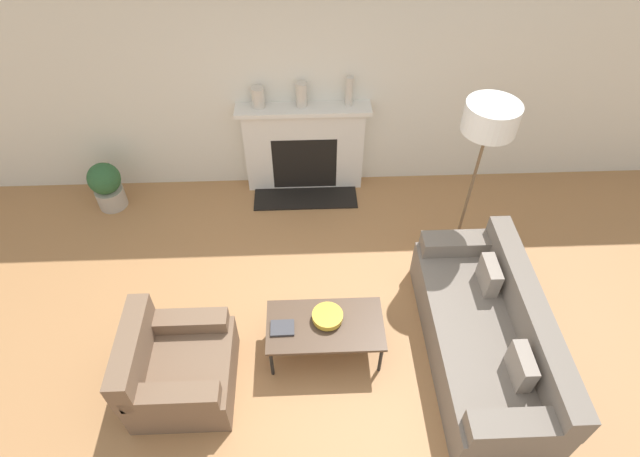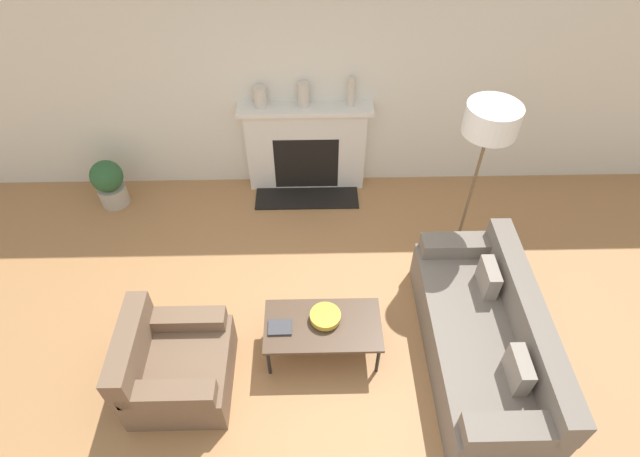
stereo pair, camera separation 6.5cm
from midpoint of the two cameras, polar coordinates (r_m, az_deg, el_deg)
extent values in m
plane|color=#A87547|center=(4.78, -0.74, -14.79)|extent=(18.00, 18.00, 0.00)
cube|color=silver|center=(5.67, -1.23, 17.22)|extent=(18.00, 0.06, 2.90)
cube|color=silver|center=(6.05, -1.29, 9.07)|extent=(1.40, 0.20, 1.09)
cube|color=black|center=(6.07, -1.26, 7.45)|extent=(0.77, 0.04, 0.71)
cube|color=black|center=(6.17, -1.19, 3.53)|extent=(1.26, 0.40, 0.02)
cube|color=silver|center=(5.70, -1.38, 13.49)|extent=(1.52, 0.28, 0.05)
cube|color=slate|center=(4.83, 17.92, -12.35)|extent=(0.87, 2.04, 0.45)
cube|color=slate|center=(4.64, 23.10, -9.35)|extent=(0.20, 2.04, 0.34)
cube|color=slate|center=(5.11, 16.28, -1.85)|extent=(0.80, 0.22, 0.17)
cube|color=slate|center=(4.19, 22.05, -20.59)|extent=(0.80, 0.22, 0.17)
cube|color=gray|center=(4.84, 19.06, -5.32)|extent=(0.12, 0.32, 0.28)
cube|color=gray|center=(4.36, 22.16, -14.71)|extent=(0.12, 0.32, 0.28)
cube|color=brown|center=(4.64, -15.10, -15.45)|extent=(0.84, 0.87, 0.41)
cube|color=brown|center=(4.41, -20.47, -12.69)|extent=(0.18, 0.87, 0.37)
cube|color=brown|center=(4.25, -16.63, -17.69)|extent=(0.76, 0.18, 0.14)
cube|color=brown|center=(4.58, -15.06, -9.99)|extent=(0.76, 0.18, 0.14)
cube|color=#4C3828|center=(4.51, 0.74, -11.02)|extent=(1.04, 0.56, 0.03)
cylinder|color=black|center=(4.57, -5.45, -14.98)|extent=(0.03, 0.03, 0.37)
cylinder|color=black|center=(4.59, 7.03, -14.71)|extent=(0.03, 0.03, 0.37)
cylinder|color=black|center=(4.82, -5.19, -10.01)|extent=(0.03, 0.03, 0.37)
cylinder|color=black|center=(4.84, 6.42, -9.79)|extent=(0.03, 0.03, 0.37)
cylinder|color=gold|center=(4.52, 1.03, -10.28)|extent=(0.10, 0.10, 0.02)
cylinder|color=gold|center=(4.49, 1.03, -10.01)|extent=(0.28, 0.28, 0.06)
cube|color=#38383D|center=(4.48, -4.17, -11.21)|extent=(0.21, 0.16, 0.02)
cylinder|color=brown|center=(5.74, 15.33, -2.60)|extent=(0.29, 0.29, 0.03)
cylinder|color=brown|center=(5.18, 17.07, 3.47)|extent=(0.03, 0.03, 1.62)
cylinder|color=white|center=(4.65, 19.45, 11.69)|extent=(0.48, 0.48, 0.26)
cylinder|color=beige|center=(5.68, -6.51, 14.72)|extent=(0.14, 0.14, 0.23)
cylinder|color=beige|center=(5.64, -1.56, 15.06)|extent=(0.12, 0.12, 0.28)
cylinder|color=beige|center=(5.64, 3.93, 15.34)|extent=(0.08, 0.08, 0.34)
cylinder|color=#B2A899|center=(6.53, -22.23, 3.59)|extent=(0.33, 0.33, 0.25)
sphere|color=#2D5B33|center=(6.35, -22.95, 5.54)|extent=(0.37, 0.37, 0.37)
camera|label=1|loc=(0.03, -89.64, 0.37)|focal=28.00mm
camera|label=2|loc=(0.03, 90.36, -0.37)|focal=28.00mm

